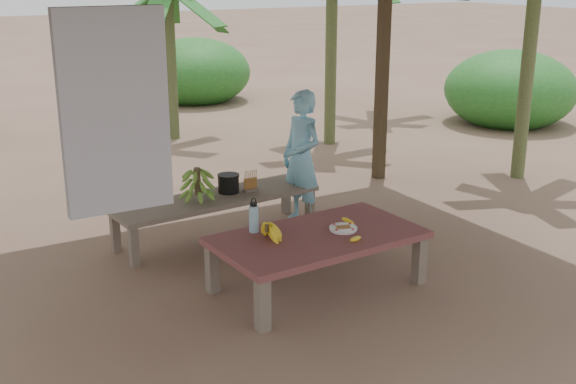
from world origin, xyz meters
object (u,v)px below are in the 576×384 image
water_flask (254,218)px  cooking_pot (229,184)px  work_table (318,241)px  woman (302,158)px  plate (343,229)px  ripe_banana_bunch (267,232)px  bench (217,202)px

water_flask → cooking_pot: water_flask is taller
work_table → water_flask: size_ratio=5.95×
woman → plate: bearing=-26.3°
woman → cooking_pot: bearing=-106.5°
plate → woman: size_ratio=0.17×
work_table → cooking_pot: 1.65m
plate → cooking_pot: size_ratio=1.12×
ripe_banana_bunch → woman: bearing=49.8°
cooking_pot → woman: woman is taller
work_table → water_flask: bearing=140.3°
bench → woman: 1.06m
work_table → plate: (0.24, -0.03, 0.08)m
work_table → cooking_pot: cooking_pot is taller
plate → water_flask: 0.79m
water_flask → woman: bearing=44.6°
cooking_pot → woman: 0.86m
bench → cooking_pot: size_ratio=10.16×
woman → water_flask: bearing=-53.6°
work_table → cooking_pot: (-0.07, 1.65, 0.11)m
cooking_pot → woman: (0.82, -0.12, 0.20)m
ripe_banana_bunch → water_flask: 0.24m
cooking_pot → bench: bearing=-157.0°
bench → water_flask: (-0.21, -1.24, 0.24)m
ripe_banana_bunch → water_flask: water_flask is taller
ripe_banana_bunch → plate: (0.70, -0.13, -0.06)m
bench → woman: (1.00, -0.05, 0.35)m
bench → cooking_pot: cooking_pot is taller
bench → plate: bearing=-77.7°
ripe_banana_bunch → plate: ripe_banana_bunch is taller
ripe_banana_bunch → cooking_pot: (0.38, 1.55, -0.03)m
ripe_banana_bunch → water_flask: size_ratio=0.82×
water_flask → cooking_pot: bearing=73.7°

